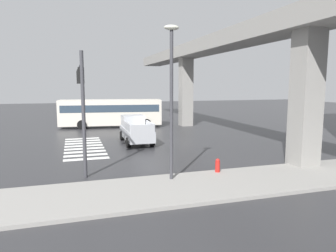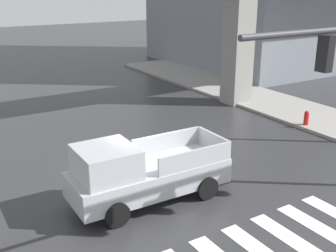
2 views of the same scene
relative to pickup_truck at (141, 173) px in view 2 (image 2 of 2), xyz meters
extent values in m
plane|color=#2D2D30|center=(0.83, 1.40, -0.99)|extent=(120.00, 120.00, 0.00)
cube|color=silver|center=(2.48, -4.04, -0.98)|extent=(0.55, 2.80, 0.01)
cube|color=silver|center=(3.58, -4.04, -0.98)|extent=(0.55, 2.80, 0.01)
cube|color=gray|center=(10.19, 7.46, 2.77)|extent=(1.30, 1.30, 7.52)
cube|color=gray|center=(11.77, 3.40, -0.91)|extent=(4.00, 36.00, 0.15)
cube|color=#A8AAAF|center=(0.30, 0.00, -0.21)|extent=(5.11, 1.94, 0.80)
cube|color=#A8AAAF|center=(-1.15, 0.01, 0.64)|extent=(1.71, 1.76, 0.90)
cube|color=#3F5160|center=(-1.62, 0.01, 0.64)|extent=(0.11, 1.67, 0.77)
cube|color=#A8AAAF|center=(1.44, -0.89, 0.49)|extent=(2.65, 0.12, 0.60)
cube|color=#A8AAAF|center=(1.46, 0.86, 0.49)|extent=(2.65, 0.12, 0.60)
cube|color=#A8AAAF|center=(2.80, -0.02, 0.49)|extent=(0.11, 1.75, 0.60)
cylinder|color=black|center=(-1.29, -0.89, -0.61)|extent=(0.76, 0.29, 0.76)
cylinder|color=black|center=(-1.27, 0.91, -0.61)|extent=(0.76, 0.29, 0.76)
cylinder|color=black|center=(1.87, -0.92, -0.61)|extent=(0.76, 0.29, 0.76)
cylinder|color=black|center=(1.89, 0.89, -0.61)|extent=(0.76, 0.29, 0.76)
cube|color=black|center=(2.62, -4.26, 4.09)|extent=(0.24, 0.32, 0.84)
sphere|color=green|center=(2.62, -4.26, 3.83)|extent=(0.17, 0.17, 0.17)
cylinder|color=red|center=(10.17, 2.22, -0.64)|extent=(0.24, 0.24, 0.70)
sphere|color=red|center=(10.17, 2.22, -0.25)|extent=(0.22, 0.22, 0.22)
camera|label=1|loc=(24.15, -4.77, 3.59)|focal=33.11mm
camera|label=2|loc=(-5.52, -10.57, 5.63)|focal=44.72mm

